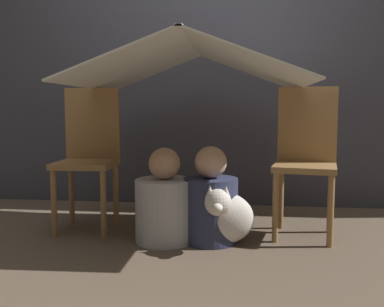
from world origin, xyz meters
The scene contains 8 objects.
ground_plane centered at (0.00, 0.00, 0.00)m, with size 8.80×8.80×0.00m, color brown.
wall_back centered at (0.00, 1.05, 1.25)m, with size 7.00×0.05×2.50m.
chair_left centered at (-0.69, 0.26, 0.50)m, with size 0.38×0.38×0.92m.
chair_right centered at (0.70, 0.26, 0.50)m, with size 0.42×0.42×0.92m.
sheet_canopy centered at (0.00, 0.19, 1.05)m, with size 1.37×1.13×0.27m.
person_front centered at (-0.14, 0.01, 0.22)m, with size 0.35×0.35×0.55m.
person_second centered at (0.13, 0.03, 0.23)m, with size 0.32×0.32×0.56m.
dog centered at (0.18, -0.03, 0.17)m, with size 0.40×0.36×0.37m.
Camera 1 is at (0.30, -2.41, 0.77)m, focal length 40.00 mm.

